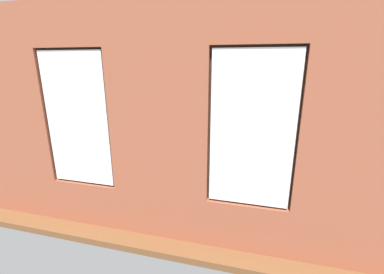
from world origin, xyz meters
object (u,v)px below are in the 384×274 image
(candle_jar, at_px, (209,144))
(papasan_chair, at_px, (177,132))
(cup_ceramic, at_px, (193,145))
(tv_flatscreen, at_px, (95,122))
(potted_plant_corner_near_left, at_px, (314,137))
(potted_plant_between_couches, at_px, (218,165))
(media_console, at_px, (98,145))
(potted_plant_mid_room_small, at_px, (252,149))
(remote_silver, at_px, (188,145))
(couch_left, at_px, (328,182))
(coffee_table, at_px, (193,149))
(couch_by_window, at_px, (133,187))
(potted_plant_by_left_couch, at_px, (295,151))

(candle_jar, xyz_separation_m, papasan_chair, (1.17, -1.07, -0.06))
(cup_ceramic, height_order, tv_flatscreen, tv_flatscreen)
(potted_plant_corner_near_left, bearing_deg, potted_plant_between_couches, 59.57)
(tv_flatscreen, bearing_deg, media_console, 90.00)
(papasan_chair, bearing_deg, potted_plant_corner_near_left, -176.50)
(tv_flatscreen, height_order, potted_plant_mid_room_small, tv_flatscreen)
(potted_plant_between_couches, bearing_deg, cup_ceramic, -65.56)
(tv_flatscreen, bearing_deg, remote_silver, -178.81)
(couch_left, relative_size, coffee_table, 1.55)
(couch_by_window, distance_m, potted_plant_corner_near_left, 4.91)
(papasan_chair, bearing_deg, media_console, 32.01)
(tv_flatscreen, xyz_separation_m, potted_plant_between_couches, (-3.58, 2.03, -0.02))
(remote_silver, bearing_deg, couch_by_window, 25.54)
(tv_flatscreen, height_order, potted_plant_by_left_couch, tv_flatscreen)
(remote_silver, xyz_separation_m, potted_plant_between_couches, (-1.06, 2.08, 0.40))
(couch_by_window, xyz_separation_m, potted_plant_by_left_couch, (-2.93, -2.49, 0.07))
(cup_ceramic, distance_m, papasan_chair, 1.46)
(couch_by_window, xyz_separation_m, cup_ceramic, (-0.56, -2.03, 0.16))
(candle_jar, bearing_deg, cup_ceramic, 21.30)
(couch_by_window, bearing_deg, potted_plant_between_couches, -178.37)
(coffee_table, xyz_separation_m, potted_plant_mid_room_small, (-1.37, -0.50, -0.04))
(tv_flatscreen, bearing_deg, coffee_table, 178.99)
(media_console, distance_m, potted_plant_mid_room_small, 4.08)
(couch_by_window, bearing_deg, tv_flatscreen, -44.39)
(potted_plant_mid_room_small, bearing_deg, media_console, 6.43)
(cup_ceramic, height_order, potted_plant_corner_near_left, potted_plant_corner_near_left)
(couch_left, height_order, media_console, couch_left)
(potted_plant_by_left_couch, bearing_deg, remote_silver, 8.29)
(cup_ceramic, bearing_deg, couch_left, 160.45)
(media_console, distance_m, potted_plant_between_couches, 4.16)
(coffee_table, xyz_separation_m, candle_jar, (-0.36, -0.14, 0.12))
(candle_jar, height_order, remote_silver, candle_jar)
(coffee_table, xyz_separation_m, cup_ceramic, (-0.00, -0.00, 0.10))
(couch_left, xyz_separation_m, candle_jar, (2.41, -1.12, 0.18))
(candle_jar, xyz_separation_m, potted_plant_between_couches, (-0.54, 2.12, 0.36))
(candle_jar, bearing_deg, potted_plant_corner_near_left, -153.04)
(coffee_table, bearing_deg, couch_by_window, 74.44)
(potted_plant_mid_room_small, bearing_deg, remote_silver, 14.68)
(cup_ceramic, distance_m, remote_silver, 0.19)
(papasan_chair, relative_size, potted_plant_by_left_couch, 1.95)
(couch_by_window, height_order, potted_plant_mid_room_small, couch_by_window)
(potted_plant_corner_near_left, bearing_deg, couch_by_window, 44.91)
(coffee_table, relative_size, potted_plant_corner_near_left, 1.57)
(media_console, xyz_separation_m, potted_plant_mid_room_small, (-4.05, -0.46, 0.10))
(coffee_table, bearing_deg, remote_silver, -31.50)
(media_console, xyz_separation_m, potted_plant_corner_near_left, (-5.59, -1.39, 0.26))
(coffee_table, height_order, candle_jar, candle_jar)
(remote_silver, xyz_separation_m, potted_plant_mid_room_small, (-1.53, -0.40, -0.11))
(couch_by_window, distance_m, potted_plant_by_left_couch, 3.84)
(couch_left, xyz_separation_m, potted_plant_mid_room_small, (1.39, -1.48, 0.02))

